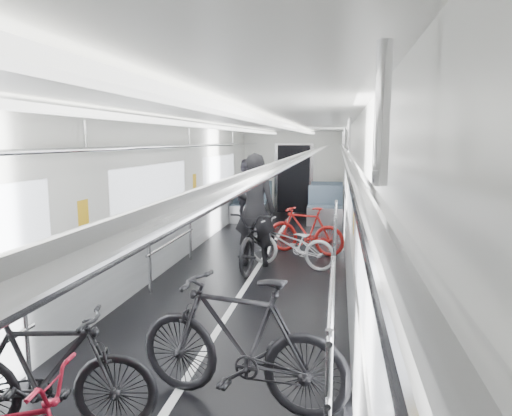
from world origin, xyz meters
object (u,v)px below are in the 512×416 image
(person_standing, at_px, (255,210))
(person_seated, at_px, (246,191))
(bike_left_mid, at_px, (46,372))
(bike_right_mid, at_px, (291,244))
(bike_right_far, at_px, (306,230))
(bike_aisle, at_px, (259,238))
(bike_right_near, at_px, (240,341))

(person_standing, bearing_deg, person_seated, -78.57)
(bike_left_mid, bearing_deg, bike_right_mid, -27.38)
(bike_left_mid, distance_m, person_seated, 8.74)
(bike_left_mid, distance_m, bike_right_mid, 4.92)
(bike_left_mid, distance_m, bike_right_far, 5.92)
(bike_right_mid, distance_m, bike_aisle, 0.54)
(person_seated, bearing_deg, bike_left_mid, 106.73)
(bike_right_far, height_order, person_standing, person_standing)
(bike_aisle, bearing_deg, bike_right_far, 63.20)
(bike_right_far, relative_size, person_seated, 0.91)
(bike_right_near, distance_m, bike_right_far, 5.12)
(bike_left_mid, bearing_deg, person_standing, -20.03)
(bike_right_mid, bearing_deg, person_seated, -142.03)
(bike_left_mid, relative_size, person_standing, 0.83)
(person_standing, distance_m, person_seated, 4.05)
(bike_right_near, height_order, bike_right_far, bike_right_near)
(bike_right_mid, xyz_separation_m, bike_aisle, (-0.53, -0.06, 0.09))
(bike_aisle, height_order, person_standing, person_standing)
(bike_right_near, distance_m, bike_aisle, 4.10)
(bike_right_mid, bearing_deg, person_standing, -77.47)
(bike_aisle, xyz_separation_m, person_standing, (-0.10, 0.10, 0.47))
(bike_right_far, xyz_separation_m, bike_aisle, (-0.71, -1.05, 0.04))
(bike_aisle, bearing_deg, person_seated, 111.84)
(bike_right_mid, relative_size, person_seated, 0.93)
(person_seated, bearing_deg, bike_right_mid, 126.43)
(person_standing, xyz_separation_m, person_seated, (-0.95, 3.94, -0.13))
(bike_right_far, relative_size, person_standing, 0.78)
(bike_right_mid, distance_m, person_seated, 4.30)
(bike_right_mid, relative_size, bike_aisle, 0.82)
(bike_right_near, height_order, person_standing, person_standing)
(bike_right_near, height_order, bike_right_mid, bike_right_near)
(bike_right_near, xyz_separation_m, person_seated, (-1.59, 8.10, 0.29))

